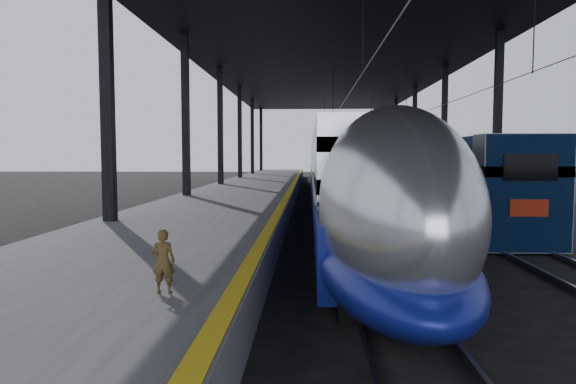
{
  "coord_description": "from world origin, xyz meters",
  "views": [
    {
      "loc": [
        0.42,
        -10.65,
        3.06
      ],
      "look_at": [
        -0.19,
        3.8,
        2.0
      ],
      "focal_mm": 32.0,
      "sensor_mm": 36.0,
      "label": 1
    }
  ],
  "objects": [
    {
      "name": "ground",
      "position": [
        0.0,
        0.0,
        0.0
      ],
      "size": [
        160.0,
        160.0,
        0.0
      ],
      "primitive_type": "plane",
      "color": "black",
      "rests_on": "ground"
    },
    {
      "name": "platform",
      "position": [
        -3.5,
        20.0,
        0.5
      ],
      "size": [
        6.0,
        80.0,
        1.0
      ],
      "primitive_type": "cube",
      "color": "#4C4C4F",
      "rests_on": "ground"
    },
    {
      "name": "yellow_strip",
      "position": [
        -0.7,
        20.0,
        1.0
      ],
      "size": [
        0.3,
        80.0,
        0.01
      ],
      "primitive_type": "cube",
      "color": "yellow",
      "rests_on": "platform"
    },
    {
      "name": "rails",
      "position": [
        4.5,
        20.0,
        0.08
      ],
      "size": [
        6.52,
        80.0,
        0.16
      ],
      "color": "slate",
      "rests_on": "ground"
    },
    {
      "name": "canopy",
      "position": [
        1.9,
        20.0,
        9.12
      ],
      "size": [
        18.0,
        75.0,
        9.47
      ],
      "color": "black",
      "rests_on": "ground"
    },
    {
      "name": "tgv_train",
      "position": [
        2.0,
        27.07,
        1.93
      ],
      "size": [
        2.89,
        65.2,
        4.14
      ],
      "color": "silver",
      "rests_on": "ground"
    },
    {
      "name": "second_train",
      "position": [
        7.0,
        32.24,
        1.87
      ],
      "size": [
        2.68,
        56.05,
        3.69
      ],
      "color": "navy",
      "rests_on": "ground"
    },
    {
      "name": "child",
      "position": [
        -1.75,
        -3.22,
        1.48
      ],
      "size": [
        0.35,
        0.23,
        0.96
      ],
      "primitive_type": "imported",
      "rotation": [
        0.0,
        0.0,
        3.14
      ],
      "color": "#4B3819",
      "rests_on": "platform"
    }
  ]
}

